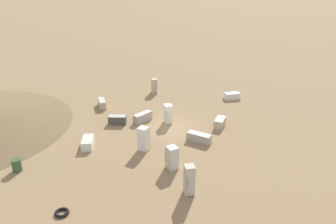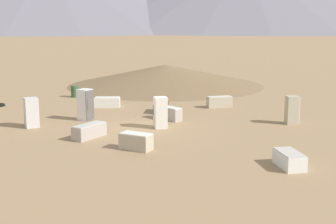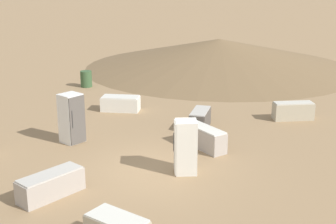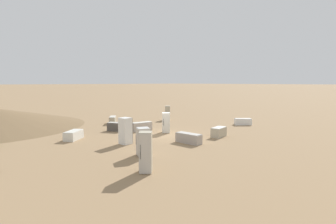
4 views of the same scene
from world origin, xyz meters
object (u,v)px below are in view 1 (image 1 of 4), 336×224
discarded_fridge_2 (88,142)px  discarded_fridge_10 (232,96)px  discarded_fridge_0 (102,103)px  discarded_fridge_8 (117,120)px  discarded_fridge_5 (168,114)px  discarded_fridge_7 (144,139)px  rusty_barrel (17,165)px  discarded_fridge_6 (154,86)px  scrap_tire (62,213)px  discarded_fridge_9 (189,180)px  discarded_fridge_11 (172,158)px  discarded_fridge_1 (143,117)px  discarded_fridge_4 (220,123)px  discarded_fridge_3 (199,138)px

discarded_fridge_2 → discarded_fridge_10: discarded_fridge_2 is taller
discarded_fridge_0 → discarded_fridge_8: bearing=-79.8°
discarded_fridge_5 → discarded_fridge_7: bearing=53.0°
discarded_fridge_8 → discarded_fridge_10: size_ratio=0.94×
discarded_fridge_7 → discarded_fridge_8: (-4.57, 2.10, -0.54)m
rusty_barrel → discarded_fridge_6: bearing=94.2°
scrap_tire → discarded_fridge_9: bearing=48.7°
discarded_fridge_2 → discarded_fridge_7: bearing=169.1°
discarded_fridge_6 → discarded_fridge_11: bearing=-94.1°
discarded_fridge_1 → discarded_fridge_6: 7.04m
discarded_fridge_4 → discarded_fridge_5: size_ratio=0.90×
discarded_fridge_9 → rusty_barrel: bearing=-22.9°
discarded_fridge_11 → discarded_fridge_8: bearing=3.1°
discarded_fridge_1 → discarded_fridge_9: size_ratio=0.97×
discarded_fridge_4 → rusty_barrel: 15.83m
discarded_fridge_3 → discarded_fridge_4: size_ratio=1.27×
discarded_fridge_4 → discarded_fridge_6: 9.95m
discarded_fridge_11 → scrap_tire: size_ratio=2.04×
discarded_fridge_4 → discarded_fridge_3: bearing=-104.0°
discarded_fridge_8 → rusty_barrel: rusty_barrel is taller
discarded_fridge_3 → discarded_fridge_9: size_ratio=1.00×
discarded_fridge_4 → rusty_barrel: (-8.14, -13.57, 0.06)m
discarded_fridge_9 → discarded_fridge_8: bearing=-70.3°
discarded_fridge_5 → discarded_fridge_4: bearing=154.9°
discarded_fridge_1 → discarded_fridge_10: size_ratio=1.09×
discarded_fridge_4 → scrap_tire: bearing=-110.1°
discarded_fridge_6 → rusty_barrel: 16.90m
discarded_fridge_11 → rusty_barrel: size_ratio=1.87×
discarded_fridge_2 → scrap_tire: size_ratio=2.25×
discarded_fridge_2 → discarded_fridge_4: size_ratio=1.18×
discarded_fridge_1 → discarded_fridge_5: (1.99, 1.03, 0.46)m
discarded_fridge_3 → discarded_fridge_0: bearing=-98.6°
discarded_fridge_11 → discarded_fridge_9: bearing=169.3°
discarded_fridge_2 → scrap_tire: 7.40m
discarded_fridge_5 → discarded_fridge_11: bearing=76.8°
discarded_fridge_7 → discarded_fridge_10: bearing=78.7°
discarded_fridge_1 → discarded_fridge_11: discarded_fridge_11 is taller
discarded_fridge_11 → discarded_fridge_2: bearing=34.0°
discarded_fridge_0 → discarded_fridge_4: discarded_fridge_4 is taller
discarded_fridge_6 → discarded_fridge_7: discarded_fridge_7 is taller
discarded_fridge_3 → scrap_tire: bearing=-16.2°
discarded_fridge_2 → discarded_fridge_1: bearing=-136.3°
discarded_fridge_5 → discarded_fridge_8: discarded_fridge_5 is taller
discarded_fridge_0 → discarded_fridge_10: discarded_fridge_0 is taller
discarded_fridge_7 → discarded_fridge_10: 13.16m
discarded_fridge_2 → discarded_fridge_7: size_ratio=0.99×
discarded_fridge_4 → scrap_tire: size_ratio=1.91×
scrap_tire → rusty_barrel: 5.91m
discarded_fridge_0 → discarded_fridge_10: bearing=-9.0°
discarded_fridge_3 → discarded_fridge_10: size_ratio=1.13×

